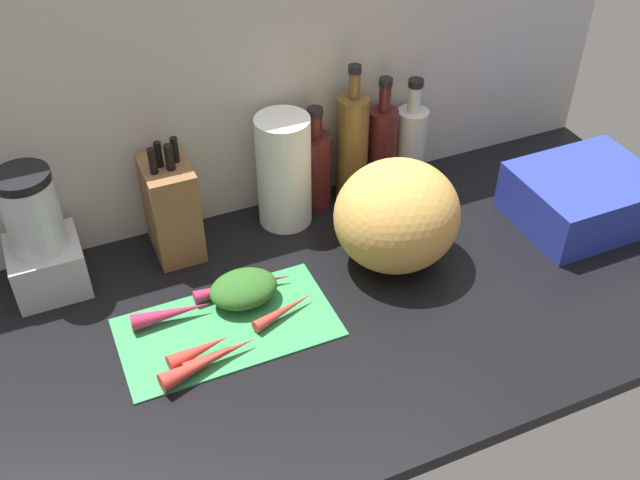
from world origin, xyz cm
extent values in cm
cube|color=black|center=(0.00, 0.00, -1.50)|extent=(170.00, 80.00, 3.00)
cube|color=#BCB7AD|center=(0.00, 38.50, 30.00)|extent=(170.00, 3.00, 60.00)
cube|color=#338C4C|center=(-23.12, 1.69, 0.40)|extent=(41.49, 22.41, 0.80)
cone|color=red|center=(-30.17, -3.82, 2.41)|extent=(12.49, 5.35, 3.22)
cone|color=red|center=(-11.95, 0.33, 1.98)|extent=(14.18, 6.40, 2.37)
cone|color=#B2264C|center=(-32.47, 7.54, 2.46)|extent=(15.57, 4.18, 3.32)
cone|color=red|center=(-31.62, -7.45, 2.58)|extent=(14.58, 6.38, 3.56)
cone|color=#B2264C|center=(-12.77, 9.70, 1.99)|extent=(12.12, 4.36, 2.37)
cone|color=#B2264C|center=(-19.64, 10.22, 2.14)|extent=(14.93, 2.71, 2.69)
cone|color=red|center=(-26.79, -6.05, 2.13)|extent=(14.69, 4.80, 2.67)
ellipsoid|color=#2D6023|center=(-17.68, 7.19, 3.69)|extent=(13.66, 10.51, 5.78)
ellipsoid|color=gold|center=(16.02, 6.98, 11.70)|extent=(26.41, 24.91, 23.41)
cube|color=brown|center=(-25.56, 28.89, 10.88)|extent=(9.59, 13.47, 21.77)
cylinder|color=black|center=(-28.08, 27.18, 24.52)|extent=(1.60, 1.60, 5.50)
cylinder|color=black|center=(-26.40, 29.11, 24.52)|extent=(1.51, 1.51, 5.50)
cylinder|color=black|center=(-24.72, 27.17, 24.52)|extent=(1.80, 1.80, 5.50)
cylinder|color=black|center=(-23.04, 29.45, 24.52)|extent=(1.54, 1.54, 5.50)
cube|color=#B2B2B7|center=(-52.17, 27.65, 5.35)|extent=(14.12, 14.12, 10.70)
cylinder|color=silver|center=(-52.17, 27.65, 18.37)|extent=(10.59, 10.59, 15.36)
cylinder|color=black|center=(-52.17, 27.65, 26.95)|extent=(10.80, 10.80, 1.80)
cylinder|color=white|center=(0.47, 29.50, 13.09)|extent=(11.98, 11.98, 26.19)
cylinder|color=#471919|center=(8.67, 32.34, 9.06)|extent=(7.48, 7.48, 18.12)
cylinder|color=#471919|center=(8.67, 32.34, 20.86)|extent=(3.11, 3.11, 5.46)
cylinder|color=black|center=(8.67, 32.34, 24.39)|extent=(3.58, 3.58, 1.60)
cylinder|color=brown|center=(17.51, 31.40, 13.12)|extent=(7.22, 7.22, 26.25)
cylinder|color=brown|center=(17.51, 31.40, 29.27)|extent=(2.53, 2.53, 6.05)
cylinder|color=black|center=(17.51, 31.40, 33.10)|extent=(2.91, 2.91, 1.60)
cylinder|color=#471919|center=(25.60, 32.18, 10.41)|extent=(6.85, 6.85, 20.81)
cylinder|color=#471919|center=(25.60, 32.18, 24.04)|extent=(2.70, 2.70, 6.45)
cylinder|color=black|center=(25.60, 32.18, 28.06)|extent=(3.10, 3.10, 1.60)
cylinder|color=silver|center=(33.32, 32.14, 9.54)|extent=(7.31, 7.31, 19.08)
cylinder|color=silver|center=(33.32, 32.14, 22.25)|extent=(3.07, 3.07, 6.34)
cylinder|color=black|center=(33.32, 32.14, 26.21)|extent=(3.53, 3.53, 1.60)
cube|color=#2838AD|center=(61.75, 2.75, 5.91)|extent=(29.73, 24.54, 11.83)
camera|label=1|loc=(-46.84, -97.13, 104.18)|focal=41.59mm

